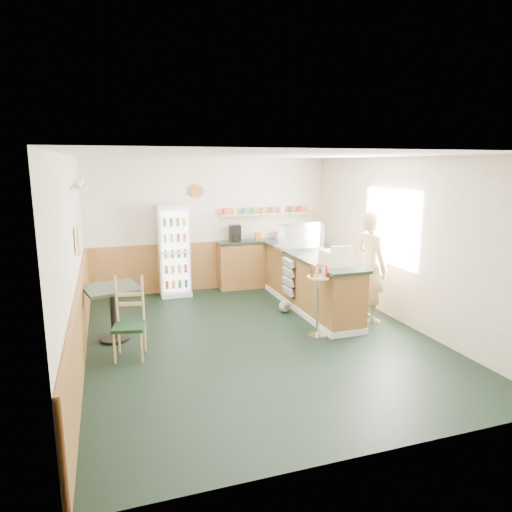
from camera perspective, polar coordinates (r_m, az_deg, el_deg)
name	(u,v)px	position (r m, az deg, el deg)	size (l,w,h in m)	color
ground	(257,338)	(7.01, 0.16, -10.19)	(6.00, 6.00, 0.00)	black
room_envelope	(229,232)	(7.23, -3.38, 2.99)	(5.04, 6.02, 2.72)	silver
service_counter	(309,284)	(8.30, 6.67, -3.47)	(0.68, 3.01, 1.01)	#9C6132
back_counter	(268,261)	(9.77, 1.56, -0.57)	(2.24, 0.42, 1.69)	#9C6132
drinks_fridge	(174,251)	(9.16, -10.22, 0.67)	(0.59, 0.52, 1.80)	white
display_case	(299,236)	(8.58, 5.38, 2.44)	(0.85, 0.44, 0.48)	silver
cash_register	(336,258)	(7.31, 9.95, -0.23)	(0.40, 0.42, 0.23)	beige
shopkeeper	(371,267)	(7.76, 14.24, -1.31)	(0.61, 0.44, 1.84)	tan
condiment_stand	(318,291)	(6.92, 7.79, -4.32)	(0.35, 0.35, 1.09)	silver
newspaper_rack	(288,278)	(8.24, 4.06, -2.71)	(0.09, 0.43, 0.69)	black
cafe_table	(113,303)	(7.05, -17.49, -5.60)	(0.90, 0.90, 0.83)	black
cafe_chair	(128,315)	(6.47, -15.68, -7.13)	(0.48, 0.48, 1.10)	black
dog_doorstop	(285,306)	(8.12, 3.66, -6.25)	(0.21, 0.27, 0.25)	gray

